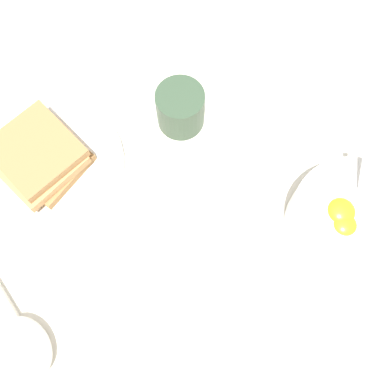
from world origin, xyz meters
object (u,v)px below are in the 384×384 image
toast_plate (46,165)px  toast_sandwich (39,157)px  egg_bowl (351,223)px  drinking_cup (180,108)px  soup_spoon (21,339)px

toast_plate → toast_sandwich: (-0.00, 0.00, 0.03)m
egg_bowl → toast_plate: size_ratio=0.74×
toast_sandwich → drinking_cup: bearing=1.4°
egg_bowl → drinking_cup: 0.26m
toast_plate → soup_spoon: bearing=-110.4°
egg_bowl → soup_spoon: 0.41m
toast_sandwich → drinking_cup: 0.19m
toast_plate → soup_spoon: (-0.08, -0.21, 0.01)m
toast_sandwich → drinking_cup: size_ratio=2.13×
soup_spoon → drinking_cup: size_ratio=2.56×
toast_plate → drinking_cup: bearing=1.8°
drinking_cup → toast_plate: bearing=-178.2°
toast_sandwich → toast_plate: bearing=-63.0°
egg_bowl → drinking_cup: bearing=123.4°
toast_plate → toast_sandwich: size_ratio=1.52×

